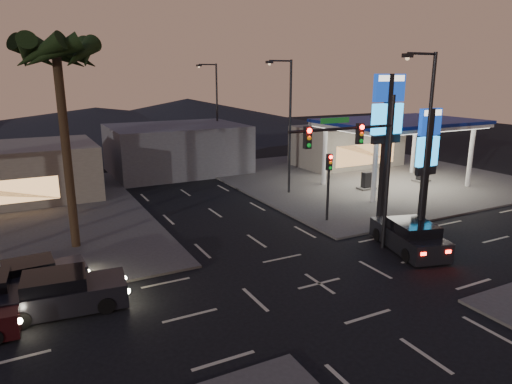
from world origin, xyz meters
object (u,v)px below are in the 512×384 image
gas_station (399,125)px  pylon_sign_short (428,147)px  car_lane_a_front (63,293)px  car_lane_b_front (35,276)px  pylon_sign_tall (387,119)px  suv_station (409,236)px  traffic_signal_mast (363,153)px

gas_station → pylon_sign_short: 9.02m
car_lane_a_front → car_lane_b_front: size_ratio=1.17×
pylon_sign_tall → suv_station: 7.42m
pylon_sign_tall → car_lane_b_front: bearing=-179.1°
pylon_sign_tall → car_lane_a_front: 19.77m
pylon_sign_short → car_lane_b_front: (-22.12, 0.68, -4.04)m
gas_station → pylon_sign_tall: bearing=-139.1°
car_lane_b_front → suv_station: (17.60, -4.06, 0.13)m
gas_station → pylon_sign_short: (-5.00, -7.50, -0.42)m
pylon_sign_short → suv_station: bearing=-143.2°
traffic_signal_mast → car_lane_a_front: 14.71m
pylon_sign_tall → traffic_signal_mast: pylon_sign_tall is taller
pylon_sign_short → car_lane_b_front: size_ratio=1.68×
pylon_sign_tall → pylon_sign_short: pylon_sign_tall is taller
car_lane_b_front → suv_station: suv_station is taller
traffic_signal_mast → car_lane_b_front: size_ratio=1.92×
car_lane_a_front → suv_station: suv_station is taller
pylon_sign_short → gas_station: bearing=56.3°
pylon_sign_tall → pylon_sign_short: (2.50, -1.00, -1.74)m
pylon_sign_short → traffic_signal_mast: size_ratio=0.88×
gas_station → suv_station: bearing=-131.2°
suv_station → pylon_sign_short: bearing=36.8°
gas_station → suv_station: gas_station is taller
gas_station → car_lane_b_front: (-27.12, -6.82, -4.46)m
traffic_signal_mast → car_lane_a_front: (-13.98, 0.74, -4.51)m
car_lane_b_front → suv_station: 18.06m
pylon_sign_short → suv_station: pylon_sign_short is taller
gas_station → traffic_signal_mast: traffic_signal_mast is taller
gas_station → suv_station: 15.09m
pylon_sign_short → car_lane_a_front: bearing=-175.2°
car_lane_a_front → car_lane_b_front: (-0.89, 2.46, -0.10)m
pylon_sign_tall → car_lane_b_front: pylon_sign_tall is taller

